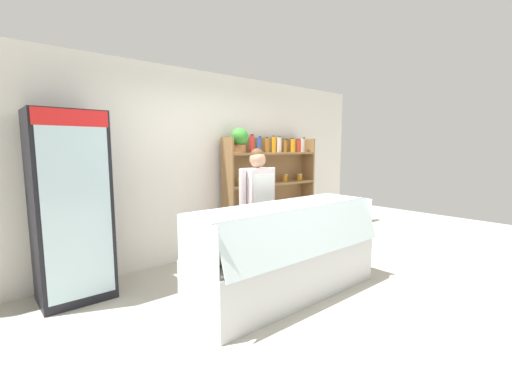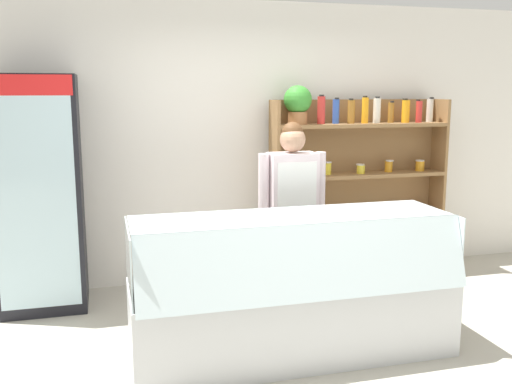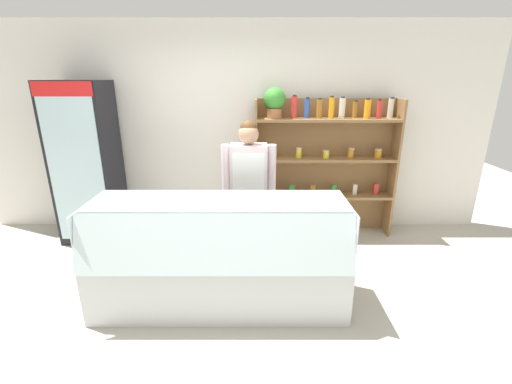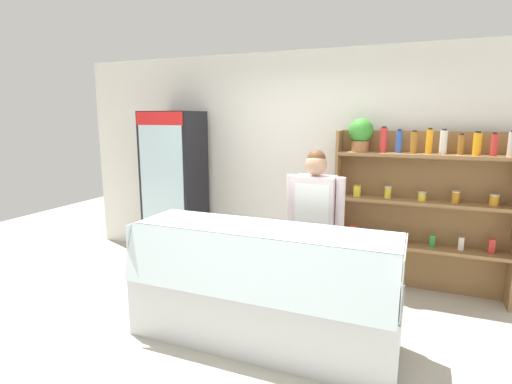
% 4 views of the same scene
% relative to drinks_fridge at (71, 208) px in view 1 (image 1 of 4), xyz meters
% --- Properties ---
extents(ground_plane, '(12.00, 12.00, 0.00)m').
position_rel_drinks_fridge_xyz_m(ground_plane, '(1.82, -1.55, -1.00)').
color(ground_plane, '#B7B2A3').
extents(back_wall, '(6.80, 0.10, 2.70)m').
position_rel_drinks_fridge_xyz_m(back_wall, '(1.82, 0.43, 0.35)').
color(back_wall, white).
rests_on(back_wall, ground).
extents(drinks_fridge, '(0.71, 0.57, 1.99)m').
position_rel_drinks_fridge_xyz_m(drinks_fridge, '(0.00, 0.00, 0.00)').
color(drinks_fridge, black).
rests_on(drinks_fridge, ground).
extents(shelving_unit, '(1.81, 0.29, 1.91)m').
position_rel_drinks_fridge_xyz_m(shelving_unit, '(2.93, 0.18, 0.08)').
color(shelving_unit, olive).
rests_on(shelving_unit, ground).
extents(deli_display_case, '(2.26, 0.78, 1.01)m').
position_rel_drinks_fridge_xyz_m(deli_display_case, '(1.78, -1.41, -0.68)').
color(deli_display_case, silver).
rests_on(deli_display_case, ground).
extents(shop_clerk, '(0.58, 0.25, 1.61)m').
position_rel_drinks_fridge_xyz_m(shop_clerk, '(2.04, -0.63, -0.05)').
color(shop_clerk, '#383D51').
rests_on(shop_clerk, ground).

